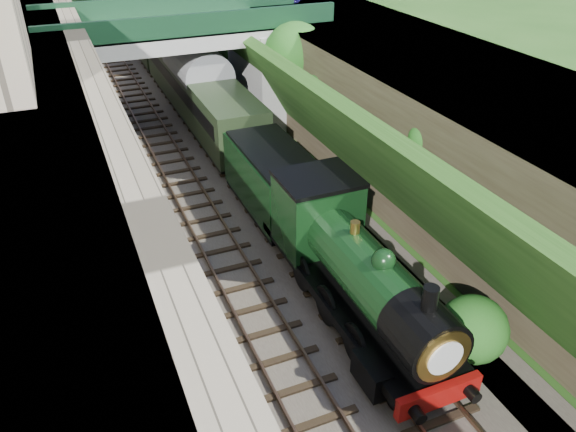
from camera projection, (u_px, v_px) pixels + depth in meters
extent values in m
plane|color=#1E4714|center=(392.00, 424.00, 15.79)|extent=(160.00, 160.00, 0.00)
cube|color=#473F38|center=(202.00, 150.00, 31.54)|extent=(10.00, 90.00, 0.20)
cube|color=#756B56|center=(89.00, 106.00, 27.96)|extent=(1.00, 90.00, 7.00)
cube|color=#262628|center=(13.00, 115.00, 26.79)|extent=(6.00, 90.00, 7.00)
cube|color=#262628|center=(354.00, 78.00, 33.15)|extent=(8.00, 90.00, 6.25)
cube|color=#1E4714|center=(284.00, 94.00, 31.87)|extent=(4.02, 90.00, 6.36)
sphere|color=#194C14|center=(473.00, 329.00, 17.73)|extent=(2.23, 2.23, 2.23)
sphere|color=#194C14|center=(450.00, 209.00, 19.81)|extent=(1.31, 1.31, 1.31)
sphere|color=#194C14|center=(426.00, 138.00, 21.75)|extent=(1.43, 1.43, 1.43)
sphere|color=#194C14|center=(376.00, 146.00, 24.04)|extent=(1.60, 1.60, 1.60)
sphere|color=#194C14|center=(302.00, 168.00, 28.10)|extent=(1.65, 1.65, 1.65)
sphere|color=#194C14|center=(313.00, 95.00, 29.17)|extent=(2.05, 2.05, 2.05)
sphere|color=#194C14|center=(299.00, 69.00, 31.14)|extent=(1.94, 1.94, 1.94)
sphere|color=#194C14|center=(270.00, 62.00, 34.11)|extent=(1.64, 1.64, 1.64)
sphere|color=#194C14|center=(256.00, 61.00, 35.69)|extent=(1.34, 1.34, 1.34)
sphere|color=#194C14|center=(236.00, 50.00, 38.71)|extent=(1.51, 1.51, 1.51)
sphere|color=#194C14|center=(233.00, 29.00, 40.27)|extent=(1.49, 1.49, 1.49)
sphere|color=#194C14|center=(199.00, 55.00, 44.27)|extent=(1.95, 1.95, 1.95)
sphere|color=#194C14|center=(210.00, 4.00, 45.51)|extent=(1.36, 1.36, 1.36)
sphere|color=#194C14|center=(181.00, 35.00, 49.10)|extent=(2.22, 2.22, 2.22)
sphere|color=#194C14|center=(186.00, 7.00, 50.30)|extent=(1.45, 1.45, 1.45)
sphere|color=#194C14|center=(168.00, 17.00, 54.01)|extent=(2.03, 2.03, 2.03)
cube|color=black|center=(166.00, 154.00, 30.81)|extent=(2.50, 90.00, 0.07)
cube|color=brown|center=(153.00, 154.00, 30.52)|extent=(0.08, 90.00, 0.14)
cube|color=brown|center=(179.00, 150.00, 31.00)|extent=(0.08, 90.00, 0.14)
cube|color=black|center=(222.00, 145.00, 31.87)|extent=(2.50, 90.00, 0.07)
cube|color=brown|center=(210.00, 145.00, 31.58)|extent=(0.08, 90.00, 0.14)
cube|color=brown|center=(234.00, 141.00, 32.06)|extent=(0.08, 90.00, 0.14)
cube|color=gray|center=(184.00, 32.00, 31.99)|extent=(16.00, 6.00, 0.90)
cube|color=#163D23|center=(195.00, 25.00, 29.25)|extent=(16.00, 0.30, 1.20)
cube|color=#163D23|center=(171.00, 6.00, 33.75)|extent=(16.00, 0.30, 1.20)
cube|color=gray|center=(84.00, 94.00, 31.46)|extent=(1.40, 6.40, 5.70)
cube|color=gray|center=(262.00, 72.00, 35.02)|extent=(2.40, 6.40, 5.70)
cylinder|color=black|center=(295.00, 100.00, 32.54)|extent=(0.30, 0.30, 4.40)
sphere|color=#194C14|center=(296.00, 55.00, 31.20)|extent=(3.60, 3.60, 3.60)
sphere|color=#194C14|center=(298.00, 61.00, 32.31)|extent=(2.40, 2.40, 2.40)
cube|color=black|center=(364.00, 317.00, 18.91)|extent=(2.40, 8.40, 0.60)
cube|color=black|center=(351.00, 287.00, 19.42)|extent=(2.70, 10.00, 0.35)
cube|color=maroon|center=(439.00, 396.00, 15.44)|extent=(2.70, 0.25, 0.70)
cylinder|color=black|center=(365.00, 269.00, 18.12)|extent=(1.90, 5.60, 1.90)
cylinder|color=black|center=(424.00, 335.00, 15.51)|extent=(1.96, 1.80, 1.96)
cylinder|color=white|center=(446.00, 359.00, 14.74)|extent=(1.10, 0.05, 1.10)
cylinder|color=black|center=(430.00, 301.00, 14.89)|extent=(0.44, 0.44, 0.90)
sphere|color=black|center=(384.00, 261.00, 16.82)|extent=(0.76, 0.76, 0.76)
cylinder|color=#A57F33|center=(355.00, 228.00, 18.19)|extent=(0.32, 0.32, 0.50)
cube|color=black|center=(317.00, 213.00, 20.89)|extent=(2.75, 2.40, 2.80)
cube|color=black|center=(318.00, 178.00, 20.14)|extent=(2.85, 2.50, 0.15)
cube|color=black|center=(371.00, 374.00, 16.26)|extent=(0.60, 1.40, 0.90)
cube|color=black|center=(443.00, 350.00, 17.09)|extent=(0.60, 1.40, 0.90)
cube|color=black|center=(274.00, 206.00, 25.42)|extent=(2.30, 6.00, 0.50)
cube|color=black|center=(274.00, 202.00, 25.29)|extent=(2.60, 6.00, 0.50)
cube|color=black|center=(274.00, 178.00, 24.67)|extent=(2.70, 6.00, 2.40)
cube|color=black|center=(273.00, 152.00, 24.03)|extent=(2.50, 5.60, 0.20)
cube|color=black|center=(201.00, 115.00, 35.40)|extent=(2.30, 17.00, 0.40)
cube|color=black|center=(200.00, 112.00, 35.27)|extent=(2.50, 17.00, 0.50)
cube|color=black|center=(198.00, 88.00, 34.50)|extent=(2.80, 18.00, 2.70)
cube|color=slate|center=(196.00, 64.00, 33.73)|extent=(2.90, 18.00, 0.50)
cube|color=black|center=(145.00, 46.00, 50.26)|extent=(2.30, 17.00, 0.40)
cube|color=black|center=(145.00, 43.00, 50.13)|extent=(2.50, 17.00, 0.50)
cube|color=black|center=(143.00, 26.00, 49.36)|extent=(2.80, 18.00, 2.70)
cube|color=slate|center=(140.00, 8.00, 48.59)|extent=(2.90, 18.00, 0.50)
cube|color=black|center=(115.00, 8.00, 65.12)|extent=(2.30, 17.00, 0.40)
cube|color=black|center=(115.00, 6.00, 64.99)|extent=(2.50, 17.00, 0.50)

